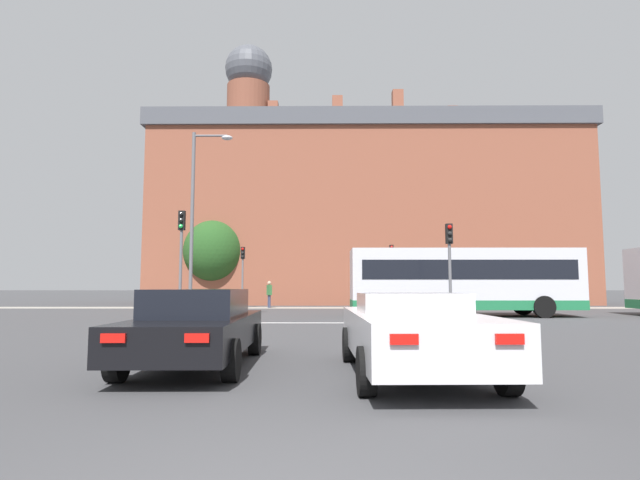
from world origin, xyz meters
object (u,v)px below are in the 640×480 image
(traffic_light_far_right, at_px, (392,265))
(traffic_light_near_right, at_px, (450,255))
(bus_crossing_lead, at_px, (463,280))
(pedestrian_walking_east, at_px, (269,292))
(car_roadster_right, at_px, (413,332))
(traffic_light_near_left, at_px, (181,247))
(car_saloon_left, at_px, (198,326))
(street_lamp_junction, at_px, (198,206))
(traffic_light_far_left, at_px, (243,267))
(pedestrian_waiting, at_px, (407,293))

(traffic_light_far_right, height_order, traffic_light_near_right, traffic_light_far_right)
(bus_crossing_lead, relative_size, pedestrian_walking_east, 5.99)
(car_roadster_right, relative_size, traffic_light_near_left, 1.08)
(car_roadster_right, distance_m, traffic_light_near_left, 14.41)
(car_saloon_left, height_order, traffic_light_near_right, traffic_light_near_right)
(street_lamp_junction, height_order, pedestrian_walking_east, street_lamp_junction)
(car_roadster_right, height_order, traffic_light_near_left, traffic_light_near_left)
(traffic_light_near_left, bearing_deg, traffic_light_far_left, 88.16)
(traffic_light_near_left, relative_size, street_lamp_junction, 0.53)
(car_saloon_left, xyz_separation_m, traffic_light_near_right, (7.24, 10.81, 1.94))
(traffic_light_near_left, distance_m, street_lamp_junction, 2.88)
(car_roadster_right, distance_m, street_lamp_junction, 16.54)
(car_saloon_left, height_order, pedestrian_waiting, pedestrian_waiting)
(traffic_light_far_left, distance_m, pedestrian_walking_east, 2.46)
(car_saloon_left, distance_m, pedestrian_walking_east, 24.56)
(bus_crossing_lead, bearing_deg, traffic_light_near_left, -73.38)
(traffic_light_far_right, height_order, traffic_light_near_left, traffic_light_near_left)
(car_saloon_left, relative_size, pedestrian_waiting, 2.96)
(street_lamp_junction, relative_size, pedestrian_walking_east, 4.75)
(car_saloon_left, bearing_deg, street_lamp_junction, 103.36)
(pedestrian_waiting, relative_size, pedestrian_walking_east, 0.92)
(car_saloon_left, xyz_separation_m, car_roadster_right, (3.68, -0.88, -0.02))
(car_saloon_left, bearing_deg, bus_crossing_lead, 58.22)
(traffic_light_far_right, height_order, pedestrian_waiting, traffic_light_far_right)
(car_saloon_left, bearing_deg, pedestrian_waiting, 71.33)
(bus_crossing_lead, relative_size, traffic_light_far_right, 2.54)
(traffic_light_far_left, bearing_deg, pedestrian_waiting, 3.57)
(traffic_light_near_right, xyz_separation_m, pedestrian_waiting, (0.63, 14.19, -1.69))
(car_saloon_left, distance_m, traffic_light_far_left, 24.60)
(bus_crossing_lead, distance_m, street_lamp_junction, 12.93)
(car_roadster_right, xyz_separation_m, traffic_light_near_right, (3.57, 11.69, 1.96))
(bus_crossing_lead, bearing_deg, pedestrian_walking_east, -132.47)
(traffic_light_far_left, height_order, pedestrian_waiting, traffic_light_far_left)
(car_roadster_right, bearing_deg, pedestrian_walking_east, 99.91)
(traffic_light_far_right, distance_m, traffic_light_near_left, 16.71)
(traffic_light_near_right, distance_m, pedestrian_waiting, 14.30)
(street_lamp_junction, bearing_deg, traffic_light_far_left, 88.54)
(bus_crossing_lead, bearing_deg, car_saloon_left, -30.59)
(traffic_light_near_right, bearing_deg, car_saloon_left, -123.83)
(traffic_light_far_right, bearing_deg, traffic_light_near_left, -128.47)
(car_roadster_right, bearing_deg, traffic_light_far_right, 81.57)
(car_roadster_right, bearing_deg, street_lamp_junction, 115.19)
(car_saloon_left, relative_size, traffic_light_far_left, 1.20)
(bus_crossing_lead, distance_m, traffic_light_near_right, 4.67)
(traffic_light_far_left, bearing_deg, traffic_light_near_right, -52.30)
(traffic_light_near_right, xyz_separation_m, street_lamp_junction, (-10.71, 2.57, 2.40))
(bus_crossing_lead, height_order, pedestrian_waiting, bus_crossing_lead)
(traffic_light_far_left, bearing_deg, traffic_light_near_left, -91.84)
(traffic_light_far_left, bearing_deg, traffic_light_far_right, 0.60)
(traffic_light_far_left, height_order, pedestrian_walking_east, traffic_light_far_left)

